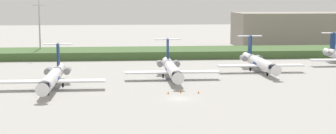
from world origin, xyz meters
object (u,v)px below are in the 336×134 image
(regional_jet_fourth, at_px, (259,62))
(safety_cone_rear_marker, at_px, (199,92))
(regional_jet_third, at_px, (171,68))
(safety_cone_mid_marker, at_px, (181,92))
(regional_jet_second, at_px, (53,77))
(safety_cone_front_marker, at_px, (168,93))
(antenna_mast, at_px, (39,24))

(regional_jet_fourth, distance_m, safety_cone_rear_marker, 36.79)
(regional_jet_third, distance_m, safety_cone_rear_marker, 20.60)
(safety_cone_mid_marker, bearing_deg, regional_jet_fourth, 50.40)
(regional_jet_second, height_order, safety_cone_front_marker, regional_jet_second)
(regional_jet_fourth, height_order, safety_cone_mid_marker, regional_jet_fourth)
(regional_jet_fourth, height_order, antenna_mast, antenna_mast)
(safety_cone_mid_marker, height_order, safety_cone_rear_marker, same)
(safety_cone_mid_marker, bearing_deg, safety_cone_rear_marker, -9.84)
(safety_cone_front_marker, xyz_separation_m, safety_cone_mid_marker, (2.69, 0.86, 0.00))
(regional_jet_second, xyz_separation_m, safety_cone_front_marker, (24.47, -8.88, -2.26))
(safety_cone_front_marker, relative_size, safety_cone_mid_marker, 1.00)
(regional_jet_second, relative_size, safety_cone_rear_marker, 56.36)
(regional_jet_third, xyz_separation_m, regional_jet_fourth, (24.59, 10.11, 0.00))
(safety_cone_front_marker, relative_size, safety_cone_rear_marker, 1.00)
(antenna_mast, distance_m, safety_cone_rear_marker, 85.72)
(regional_jet_third, distance_m, safety_cone_mid_marker, 19.62)
(regional_jet_fourth, bearing_deg, antenna_mast, 146.20)
(antenna_mast, xyz_separation_m, safety_cone_mid_marker, (39.69, -72.56, -10.58))
(regional_jet_second, xyz_separation_m, regional_jet_fourth, (51.65, 21.58, 0.00))
(regional_jet_third, distance_m, regional_jet_fourth, 26.58)
(safety_cone_mid_marker, relative_size, safety_cone_rear_marker, 1.00)
(safety_cone_front_marker, distance_m, safety_cone_rear_marker, 6.35)
(regional_jet_third, relative_size, safety_cone_mid_marker, 56.36)
(regional_jet_third, bearing_deg, safety_cone_rear_marker, -79.43)
(antenna_mast, height_order, safety_cone_rear_marker, antenna_mast)
(antenna_mast, relative_size, safety_cone_mid_marker, 47.80)
(safety_cone_rear_marker, bearing_deg, regional_jet_third, 100.57)
(regional_jet_second, bearing_deg, safety_cone_mid_marker, -16.46)
(safety_cone_mid_marker, bearing_deg, antenna_mast, 118.68)
(regional_jet_second, bearing_deg, safety_cone_front_marker, -19.95)
(safety_cone_front_marker, bearing_deg, regional_jet_second, 160.05)
(safety_cone_front_marker, bearing_deg, regional_jet_third, 82.75)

